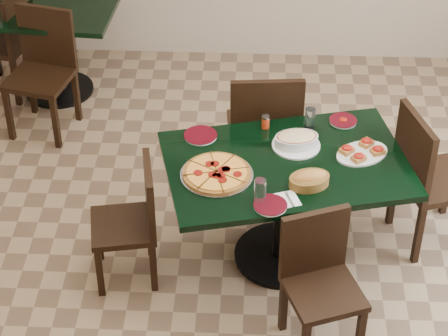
{
  "coord_description": "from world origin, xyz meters",
  "views": [
    {
      "loc": [
        0.05,
        -3.86,
        3.82
      ],
      "look_at": [
        -0.13,
        0.0,
        0.85
      ],
      "focal_mm": 70.0,
      "sensor_mm": 36.0,
      "label": 1
    }
  ],
  "objects_px": {
    "back_chair_left": "(10,37)",
    "bread_basket": "(309,179)",
    "back_table": "(52,34)",
    "chair_far": "(265,128)",
    "main_table": "(285,187)",
    "chair_right": "(427,173)",
    "pepperoni_pizza": "(217,173)",
    "lasagna_casserole": "(296,140)",
    "chair_near": "(319,275)",
    "bruschetta_platter": "(362,151)",
    "back_chair_near": "(43,64)",
    "chair_left": "(135,217)"
  },
  "relations": [
    {
      "from": "back_chair_left",
      "to": "bread_basket",
      "type": "relative_size",
      "value": 3.23
    },
    {
      "from": "back_table",
      "to": "bread_basket",
      "type": "bearing_deg",
      "value": -43.31
    },
    {
      "from": "chair_far",
      "to": "back_chair_left",
      "type": "bearing_deg",
      "value": -37.25
    },
    {
      "from": "main_table",
      "to": "chair_right",
      "type": "relative_size",
      "value": 1.64
    },
    {
      "from": "back_table",
      "to": "chair_right",
      "type": "distance_m",
      "value": 3.14
    },
    {
      "from": "pepperoni_pizza",
      "to": "lasagna_casserole",
      "type": "height_order",
      "value": "lasagna_casserole"
    },
    {
      "from": "pepperoni_pizza",
      "to": "main_table",
      "type": "bearing_deg",
      "value": 19.74
    },
    {
      "from": "chair_far",
      "to": "chair_near",
      "type": "relative_size",
      "value": 1.2
    },
    {
      "from": "pepperoni_pizza",
      "to": "chair_near",
      "type": "bearing_deg",
      "value": -39.53
    },
    {
      "from": "chair_near",
      "to": "bruschetta_platter",
      "type": "distance_m",
      "value": 0.83
    },
    {
      "from": "back_table",
      "to": "back_chair_near",
      "type": "relative_size",
      "value": 1.13
    },
    {
      "from": "back_chair_left",
      "to": "bread_basket",
      "type": "distance_m",
      "value": 3.06
    },
    {
      "from": "back_table",
      "to": "chair_near",
      "type": "xyz_separation_m",
      "value": [
        1.97,
        -2.5,
        -0.06
      ]
    },
    {
      "from": "chair_left",
      "to": "lasagna_casserole",
      "type": "xyz_separation_m",
      "value": [
        0.94,
        0.34,
        0.35
      ]
    },
    {
      "from": "chair_far",
      "to": "main_table",
      "type": "bearing_deg",
      "value": 96.44
    },
    {
      "from": "back_chair_near",
      "to": "chair_right",
      "type": "bearing_deg",
      "value": -11.12
    },
    {
      "from": "main_table",
      "to": "pepperoni_pizza",
      "type": "distance_m",
      "value": 0.47
    },
    {
      "from": "chair_left",
      "to": "chair_near",
      "type": "bearing_deg",
      "value": 56.95
    },
    {
      "from": "back_chair_near",
      "to": "bread_basket",
      "type": "distance_m",
      "value": 2.51
    },
    {
      "from": "back_chair_left",
      "to": "lasagna_casserole",
      "type": "distance_m",
      "value": 2.78
    },
    {
      "from": "back_chair_left",
      "to": "chair_left",
      "type": "bearing_deg",
      "value": 44.61
    },
    {
      "from": "back_chair_left",
      "to": "lasagna_casserole",
      "type": "xyz_separation_m",
      "value": [
        2.18,
        -1.7,
        0.3
      ]
    },
    {
      "from": "chair_far",
      "to": "back_chair_near",
      "type": "distance_m",
      "value": 1.82
    },
    {
      "from": "bread_basket",
      "to": "bruschetta_platter",
      "type": "height_order",
      "value": "bread_basket"
    },
    {
      "from": "chair_right",
      "to": "chair_left",
      "type": "xyz_separation_m",
      "value": [
        -1.76,
        -0.39,
        -0.09
      ]
    },
    {
      "from": "back_chair_near",
      "to": "lasagna_casserole",
      "type": "distance_m",
      "value": 2.23
    },
    {
      "from": "back_table",
      "to": "back_chair_left",
      "type": "bearing_deg",
      "value": -173.22
    },
    {
      "from": "main_table",
      "to": "bread_basket",
      "type": "height_order",
      "value": "bread_basket"
    },
    {
      "from": "pepperoni_pizza",
      "to": "back_chair_near",
      "type": "bearing_deg",
      "value": 131.01
    },
    {
      "from": "chair_right",
      "to": "lasagna_casserole",
      "type": "xyz_separation_m",
      "value": [
        -0.82,
        -0.05,
        0.26
      ]
    },
    {
      "from": "back_chair_near",
      "to": "lasagna_casserole",
      "type": "bearing_deg",
      "value": -21.12
    },
    {
      "from": "main_table",
      "to": "bruschetta_platter",
      "type": "relative_size",
      "value": 3.95
    },
    {
      "from": "chair_near",
      "to": "back_chair_near",
      "type": "relative_size",
      "value": 0.89
    },
    {
      "from": "chair_far",
      "to": "back_chair_near",
      "type": "xyz_separation_m",
      "value": [
        -1.63,
        0.8,
        -0.04
      ]
    },
    {
      "from": "chair_right",
      "to": "chair_far",
      "type": "bearing_deg",
      "value": 50.02
    },
    {
      "from": "chair_far",
      "to": "bruschetta_platter",
      "type": "xyz_separation_m",
      "value": [
        0.57,
        -0.52,
        0.21
      ]
    },
    {
      "from": "back_table",
      "to": "chair_near",
      "type": "height_order",
      "value": "chair_near"
    },
    {
      "from": "chair_near",
      "to": "chair_right",
      "type": "xyz_separation_m",
      "value": [
        0.69,
        0.84,
        0.08
      ]
    },
    {
      "from": "back_table",
      "to": "lasagna_casserole",
      "type": "distance_m",
      "value": 2.53
    },
    {
      "from": "pepperoni_pizza",
      "to": "bread_basket",
      "type": "height_order",
      "value": "bread_basket"
    },
    {
      "from": "chair_near",
      "to": "lasagna_casserole",
      "type": "bearing_deg",
      "value": 78.25
    },
    {
      "from": "main_table",
      "to": "pepperoni_pizza",
      "type": "relative_size",
      "value": 3.75
    },
    {
      "from": "main_table",
      "to": "chair_left",
      "type": "xyz_separation_m",
      "value": [
        -0.89,
        -0.18,
        -0.12
      ]
    },
    {
      "from": "back_chair_left",
      "to": "main_table",
      "type": "bearing_deg",
      "value": 62.17
    },
    {
      "from": "chair_far",
      "to": "lasagna_casserole",
      "type": "height_order",
      "value": "chair_far"
    },
    {
      "from": "chair_left",
      "to": "bread_basket",
      "type": "relative_size",
      "value": 2.93
    },
    {
      "from": "back_table",
      "to": "back_chair_near",
      "type": "xyz_separation_m",
      "value": [
        0.03,
        -0.45,
        -0.0
      ]
    },
    {
      "from": "back_chair_near",
      "to": "bruschetta_platter",
      "type": "xyz_separation_m",
      "value": [
        2.21,
        -1.32,
        0.25
      ]
    },
    {
      "from": "lasagna_casserole",
      "to": "bread_basket",
      "type": "distance_m",
      "value": 0.38
    },
    {
      "from": "chair_right",
      "to": "bruschetta_platter",
      "type": "distance_m",
      "value": 0.5
    }
  ]
}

